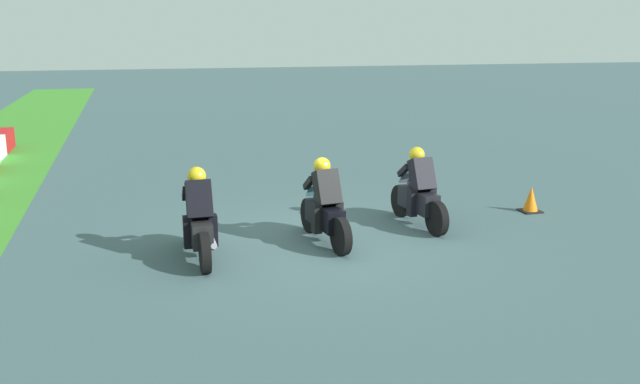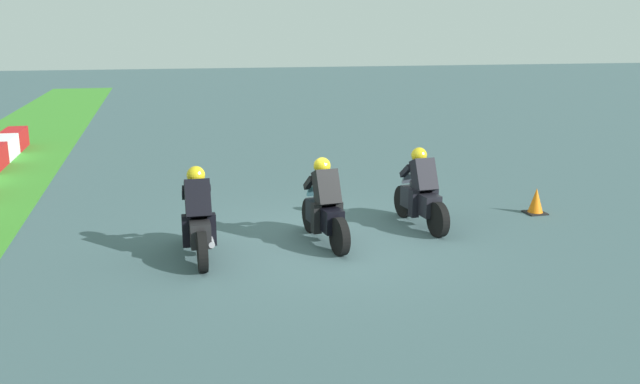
# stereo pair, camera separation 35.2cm
# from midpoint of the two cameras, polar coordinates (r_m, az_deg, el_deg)

# --- Properties ---
(ground_plane) EXTENTS (120.00, 120.00, 0.00)m
(ground_plane) POSITION_cam_midpoint_polar(r_m,az_deg,el_deg) (11.69, -0.55, -4.35)
(ground_plane) COLOR #3D5659
(rider_lane_a) EXTENTS (2.04, 0.55, 1.51)m
(rider_lane_a) POSITION_cam_midpoint_polar(r_m,az_deg,el_deg) (12.64, 7.76, -0.16)
(rider_lane_a) COLOR black
(rider_lane_a) RESTS_ON ground_plane
(rider_lane_b) EXTENTS (2.04, 0.57, 1.51)m
(rider_lane_b) POSITION_cam_midpoint_polar(r_m,az_deg,el_deg) (11.48, -0.46, -1.45)
(rider_lane_b) COLOR black
(rider_lane_b) RESTS_ON ground_plane
(rider_lane_c) EXTENTS (2.04, 0.54, 1.51)m
(rider_lane_c) POSITION_cam_midpoint_polar(r_m,az_deg,el_deg) (10.89, -11.31, -2.55)
(rider_lane_c) COLOR black
(rider_lane_c) RESTS_ON ground_plane
(traffic_cone) EXTENTS (0.40, 0.40, 0.53)m
(traffic_cone) POSITION_cam_midpoint_polar(r_m,az_deg,el_deg) (14.21, 17.12, -0.68)
(traffic_cone) COLOR black
(traffic_cone) RESTS_ON ground_plane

